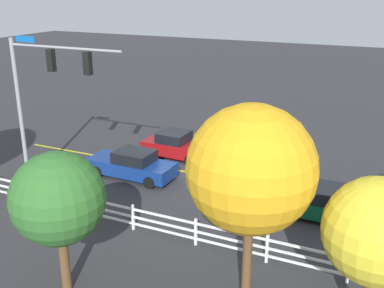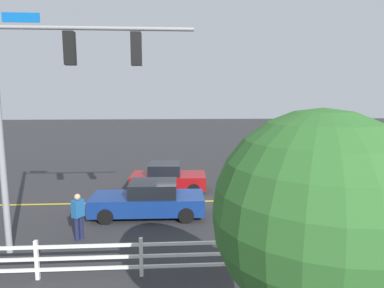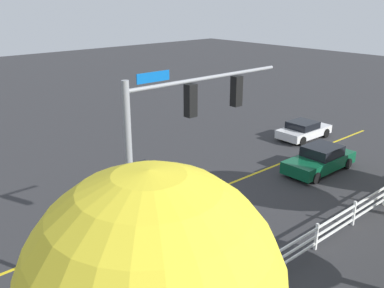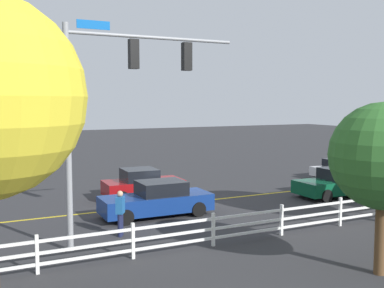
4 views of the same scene
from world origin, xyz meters
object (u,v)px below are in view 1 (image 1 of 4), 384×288
car_1 (176,145)px  tree_3 (251,169)px  pedestrian (70,168)px  car_3 (326,204)px  tree_0 (378,232)px  car_2 (132,165)px  tree_1 (58,199)px

car_1 → tree_3: bearing=-51.2°
car_1 → pedestrian: (3.10, 5.93, 0.21)m
car_3 → tree_0: 7.80m
car_2 → pedestrian: 3.21m
car_2 → tree_0: 14.63m
car_3 → tree_3: (1.35, 7.02, 4.02)m
car_1 → tree_3: tree_3 is taller
car_1 → car_2: bearing=-98.4°
car_3 → tree_1: bearing=52.2°
car_1 → car_3: size_ratio=0.86×
car_3 → pedestrian: 12.66m
car_3 → tree_3: 8.20m
car_1 → tree_3: size_ratio=0.61×
tree_3 → pedestrian: bearing=-24.7°
pedestrian → tree_3: tree_3 is taller
car_1 → tree_0: size_ratio=0.81×
car_2 → car_1: bearing=-100.0°
car_3 → tree_0: (-2.27, 6.93, 2.77)m
pedestrian → car_2: bearing=75.1°
car_2 → car_3: 10.16m
car_3 → tree_0: bearing=108.8°
car_2 → pedestrian: pedestrian is taller
car_1 → car_2: (0.74, 3.76, -0.00)m
pedestrian → tree_1: bearing=-19.6°
pedestrian → tree_3: size_ratio=0.25×
car_2 → tree_1: bearing=109.8°
pedestrian → tree_0: size_ratio=0.34×
car_1 → car_2: 3.84m
tree_0 → tree_3: 3.83m
car_1 → pedestrian: pedestrian is taller
car_1 → pedestrian: size_ratio=2.41×
tree_0 → tree_3: tree_3 is taller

